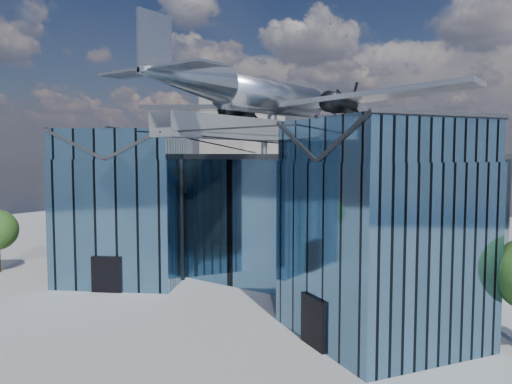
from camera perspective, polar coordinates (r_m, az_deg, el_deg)
The scene contains 4 objects.
ground_plane at distance 35.05m, azimuth -1.99°, elevation -12.02°, with size 120.00×120.00×0.00m, color gray.
museum at distance 38.60m, azimuth 3.38°, elevation -2.12°, with size 32.88×24.50×17.60m.
bg_towers at distance 79.23m, azimuth 22.33°, elevation 4.11°, with size 77.00×24.50×26.00m.
tree_side_w at distance 56.40m, azimuth -15.27°, elevation -1.98°, with size 4.05×4.05×5.63m.
Camera 1 is at (20.96, -26.30, 9.87)m, focal length 35.00 mm.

